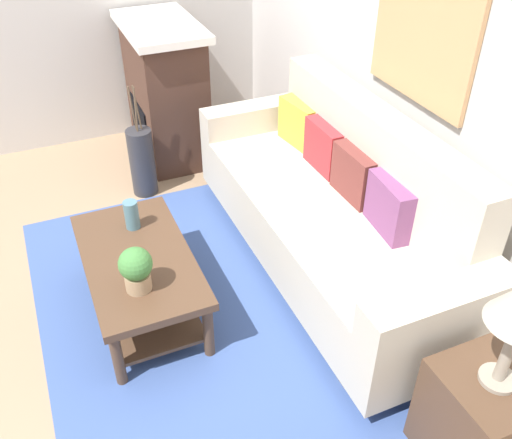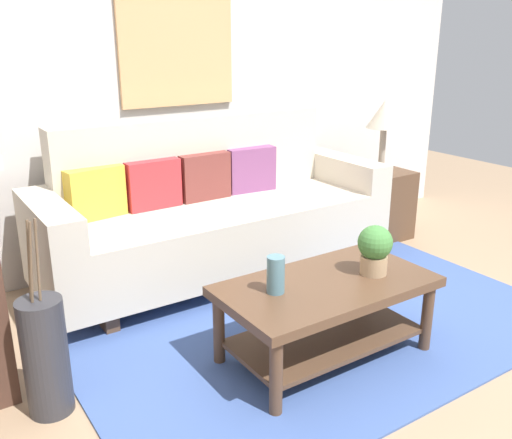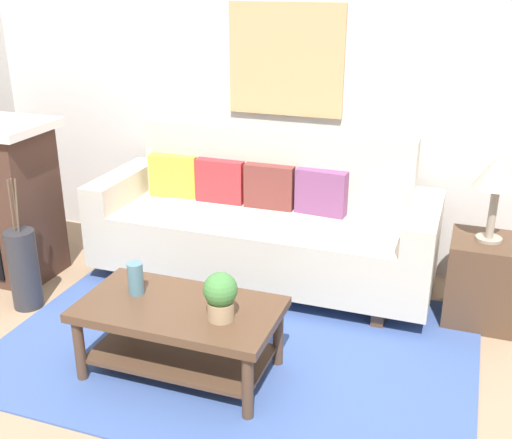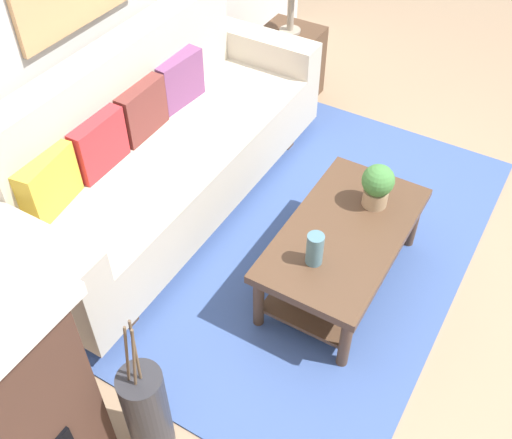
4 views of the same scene
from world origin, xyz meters
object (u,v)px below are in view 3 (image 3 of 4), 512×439
Objects in this scene: tabletop_vase at (136,278)px; table_lamp at (498,174)px; floor_vase at (24,269)px; throw_pillow_maroon at (270,186)px; framed_painting at (286,60)px; throw_pillow_plum at (322,192)px; side_table at (482,280)px; potted_plant_tabletop at (220,295)px; throw_pillow_mustard at (174,175)px; throw_pillow_crimson at (221,181)px; couch at (264,224)px; coffee_table at (180,324)px.

table_lamp is (1.85, 1.14, 0.47)m from tabletop_vase.
tabletop_vase is 1.10m from floor_vase.
framed_painting is (0.00, 0.34, 0.85)m from throw_pillow_maroon.
throw_pillow_plum reaches higher than side_table.
side_table reaches higher than floor_vase.
throw_pillow_plum is 2.08m from floor_vase.
potted_plant_tabletop reaches higher than side_table.
potted_plant_tabletop is (0.21, -1.44, -0.11)m from throw_pillow_maroon.
side_table is 3.00m from floor_vase.
throw_pillow_crimson is (0.38, 0.00, 0.00)m from throw_pillow_mustard.
throw_pillow_maroon is 1.94× the size of tabletop_vase.
framed_painting is at bearing 160.14° from table_lamp.
couch is 4.31× the size of side_table.
throw_pillow_mustard is 0.64× the size of side_table.
throw_pillow_plum is 1.37× the size of potted_plant_tabletop.
throw_pillow_crimson is 0.42× the size of framed_painting.
table_lamp reaches higher than coffee_table.
framed_painting is (-0.38, 0.34, 0.85)m from throw_pillow_plum.
tabletop_vase is (-0.29, 0.05, 0.21)m from coffee_table.
couch reaches higher than throw_pillow_maroon.
framed_painting is at bearing 96.76° from potted_plant_tabletop.
tabletop_vase is 0.34× the size of floor_vase.
tabletop_vase is at bearing -88.36° from throw_pillow_crimson.
throw_pillow_plum is at bearing 61.50° from tabletop_vase.
coffee_table is 2.00× the size of floor_vase.
table_lamp is at bearing 16.35° from floor_vase.
side_table is (1.89, -0.20, -0.40)m from throw_pillow_crimson.
throw_pillow_plum is 0.33× the size of coffee_table.
throw_pillow_crimson is at bearing 180.00° from throw_pillow_maroon.
floor_vase is at bearing 164.23° from tabletop_vase.
throw_pillow_crimson and throw_pillow_plum have the same top height.
throw_pillow_plum is 0.66× the size of floor_vase.
throw_pillow_crimson is at bearing 103.15° from coffee_table.
couch is 2.19× the size of coffee_table.
table_lamp is at bearing 31.52° from tabletop_vase.
throw_pillow_maroon reaches higher than coffee_table.
floor_vase is (-1.37, -0.92, -0.16)m from couch.
throw_pillow_crimson is 0.64× the size of side_table.
throw_pillow_plum reaches higher than floor_vase.
throw_pillow_crimson is 0.38m from throw_pillow_maroon.
couch is at bearing 87.32° from coffee_table.
side_table is 0.71m from table_lamp.
side_table reaches higher than coffee_table.
throw_pillow_crimson is at bearing 161.98° from couch.
table_lamp is at bearing -5.11° from throw_pillow_mustard.
coffee_table is (-0.06, -1.26, -0.12)m from couch.
framed_painting is at bearing 88.04° from coffee_table.
throw_pillow_mustard is 0.63× the size of table_lamp.
floor_vase is at bearing 166.20° from potted_plant_tabletop.
throw_pillow_mustard is at bearing 170.76° from couch.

